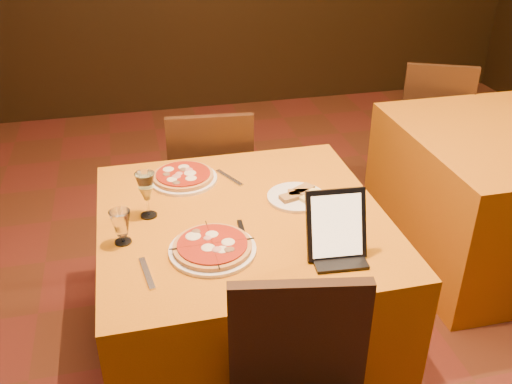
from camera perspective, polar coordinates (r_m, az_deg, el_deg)
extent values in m
cube|color=#BD690C|center=(2.43, -1.27, -9.89)|extent=(1.10, 1.10, 0.75)
cube|color=#B15F0B|center=(3.38, 23.30, -0.26)|extent=(1.10, 1.10, 0.75)
cylinder|color=white|center=(2.02, -4.37, -5.80)|extent=(0.31, 0.31, 0.01)
cylinder|color=#AD4C23|center=(2.01, -4.38, -5.43)|extent=(0.28, 0.28, 0.02)
cylinder|color=white|center=(2.48, -7.26, 1.30)|extent=(0.29, 0.29, 0.01)
cylinder|color=#AD4C23|center=(2.47, -7.29, 1.62)|extent=(0.26, 0.26, 0.02)
cylinder|color=white|center=(2.33, 4.05, -0.52)|extent=(0.24, 0.24, 0.01)
cylinder|color=olive|center=(2.32, 4.06, -0.16)|extent=(0.15, 0.15, 0.02)
cube|color=black|center=(1.96, 8.02, -3.23)|extent=(0.21, 0.12, 0.24)
cube|color=silver|center=(2.06, -1.14, -4.93)|extent=(0.03, 0.24, 0.01)
cube|color=#BCBAC2|center=(1.94, -10.85, -7.97)|extent=(0.05, 0.18, 0.01)
cube|color=silver|center=(2.48, -2.69, 1.45)|extent=(0.09, 0.17, 0.01)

